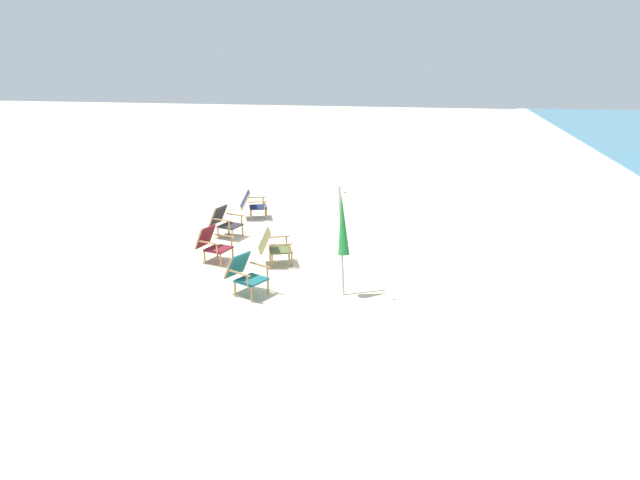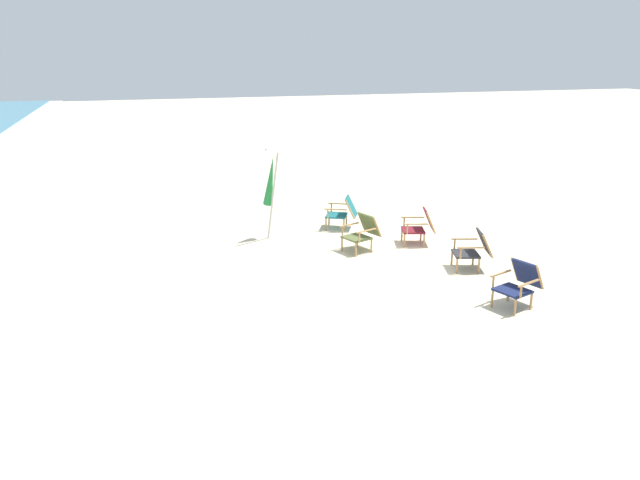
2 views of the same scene
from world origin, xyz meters
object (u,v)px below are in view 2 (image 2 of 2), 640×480
(beach_chair_mid_center, at_px, (363,232))
(umbrella_furled_green, at_px, (271,181))
(beach_chair_far_center, at_px, (420,226))
(beach_chair_front_right, at_px, (343,211))
(beach_chair_back_left, at_px, (519,283))
(beach_chair_back_right, at_px, (474,249))

(beach_chair_mid_center, relative_size, umbrella_furled_green, 0.43)
(beach_chair_far_center, bearing_deg, beach_chair_front_right, 38.69)
(umbrella_furled_green, bearing_deg, beach_chair_front_right, -76.57)
(beach_chair_back_left, bearing_deg, beach_chair_back_right, -4.86)
(beach_chair_back_left, height_order, umbrella_furled_green, umbrella_furled_green)
(beach_chair_back_right, bearing_deg, beach_chair_back_left, 175.14)
(beach_chair_mid_center, bearing_deg, beach_chair_front_right, -3.25)
(beach_chair_mid_center, bearing_deg, beach_chair_back_right, -133.90)
(beach_chair_far_center, relative_size, beach_chair_front_right, 0.92)
(beach_chair_back_right, height_order, umbrella_furled_green, umbrella_furled_green)
(beach_chair_back_right, bearing_deg, beach_chair_far_center, 11.44)
(beach_chair_back_left, xyz_separation_m, beach_chair_front_right, (5.22, 1.49, 0.00))
(beach_chair_mid_center, height_order, umbrella_furled_green, umbrella_furled_green)
(beach_chair_far_center, height_order, beach_chair_front_right, beach_chair_far_center)
(beach_chair_far_center, xyz_separation_m, beach_chair_mid_center, (-0.09, 1.39, -0.00))
(beach_chair_back_right, xyz_separation_m, beach_chair_back_left, (-1.83, 0.16, -0.00))
(beach_chair_back_left, bearing_deg, beach_chair_mid_center, 24.36)
(beach_chair_front_right, bearing_deg, beach_chair_back_right, -154.01)
(umbrella_furled_green, bearing_deg, beach_chair_far_center, -110.59)
(beach_chair_back_right, bearing_deg, beach_chair_mid_center, 46.10)
(beach_chair_mid_center, relative_size, beach_chair_front_right, 0.98)
(beach_chair_front_right, bearing_deg, beach_chair_far_center, -141.31)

